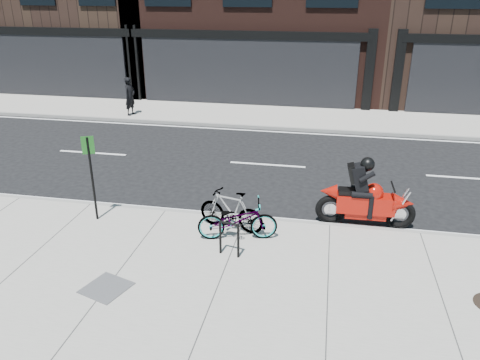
% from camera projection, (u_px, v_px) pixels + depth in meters
% --- Properties ---
extents(ground, '(120.00, 120.00, 0.00)m').
position_uv_depth(ground, '(258.00, 190.00, 13.03)').
color(ground, black).
rests_on(ground, ground).
extents(sidewalk_near, '(60.00, 6.00, 0.13)m').
position_uv_depth(sidewalk_near, '(215.00, 295.00, 8.48)').
color(sidewalk_near, gray).
rests_on(sidewalk_near, ground).
extents(sidewalk_far, '(60.00, 3.50, 0.13)m').
position_uv_depth(sidewalk_far, '(286.00, 117.00, 20.04)').
color(sidewalk_far, gray).
rests_on(sidewalk_far, ground).
extents(bike_rack, '(0.44, 0.14, 0.76)m').
position_uv_depth(bike_rack, '(229.00, 236.00, 9.46)').
color(bike_rack, black).
rests_on(bike_rack, sidewalk_near).
extents(bicycle_front, '(1.82, 0.97, 0.91)m').
position_uv_depth(bicycle_front, '(237.00, 220.00, 10.09)').
color(bicycle_front, gray).
rests_on(bicycle_front, sidewalk_near).
extents(bicycle_rear, '(1.64, 0.83, 0.95)m').
position_uv_depth(bicycle_rear, '(231.00, 210.00, 10.48)').
color(bicycle_rear, gray).
rests_on(bicycle_rear, sidewalk_near).
extents(motorcycle, '(2.30, 0.50, 1.72)m').
position_uv_depth(motorcycle, '(370.00, 199.00, 10.82)').
color(motorcycle, black).
rests_on(motorcycle, ground).
extents(pedestrian, '(0.51, 0.66, 1.60)m').
position_uv_depth(pedestrian, '(130.00, 96.00, 19.79)').
color(pedestrian, black).
rests_on(pedestrian, sidewalk_far).
extents(utility_grate, '(0.95, 0.95, 0.02)m').
position_uv_depth(utility_grate, '(106.00, 288.00, 8.57)').
color(utility_grate, '#444446').
rests_on(utility_grate, sidewalk_near).
extents(sign_post, '(0.26, 0.13, 2.05)m').
position_uv_depth(sign_post, '(91.00, 171.00, 10.65)').
color(sign_post, black).
rests_on(sign_post, sidewalk_near).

